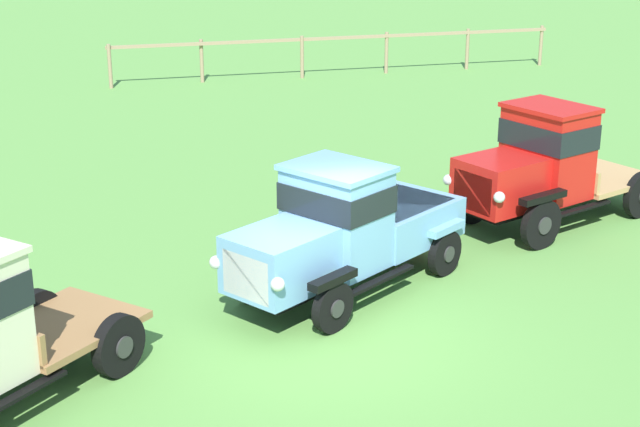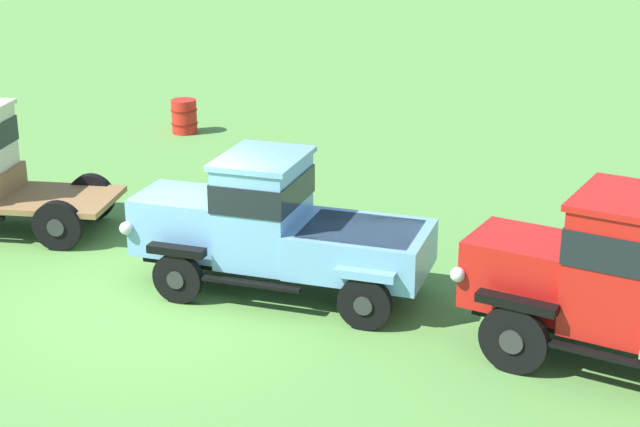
% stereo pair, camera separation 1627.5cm
% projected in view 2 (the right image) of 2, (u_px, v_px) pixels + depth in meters
% --- Properties ---
extents(ground_plane, '(240.00, 240.00, 0.00)m').
position_uv_depth(ground_plane, '(164.00, 302.00, 14.44)').
color(ground_plane, '#5B9342').
extents(vintage_truck_second_in_line, '(4.55, 3.71, 2.11)m').
position_uv_depth(vintage_truck_second_in_line, '(275.00, 226.00, 14.47)').
color(vintage_truck_second_in_line, black).
rests_on(vintage_truck_second_in_line, ground).
extents(vintage_truck_midrow_center, '(4.74, 3.14, 2.30)m').
position_uv_depth(vintage_truck_midrow_center, '(604.00, 276.00, 12.34)').
color(vintage_truck_midrow_center, black).
rests_on(vintage_truck_midrow_center, ground).
extents(oil_drum_beside_row, '(0.63, 0.63, 0.81)m').
position_uv_depth(oil_drum_beside_row, '(184.00, 116.00, 23.46)').
color(oil_drum_beside_row, red).
rests_on(oil_drum_beside_row, ground).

